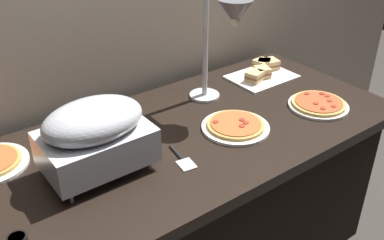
{
  "coord_description": "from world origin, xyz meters",
  "views": [
    {
      "loc": [
        -0.85,
        -1.23,
        1.7
      ],
      "look_at": [
        0.06,
        0.0,
        0.81
      ],
      "focal_mm": 41.13,
      "sensor_mm": 36.0,
      "label": 1
    }
  ],
  "objects_px": {
    "serving_spatula": "(181,159)",
    "sandwich_platter": "(262,72)",
    "pizza_plate_raised_stand": "(318,104)",
    "heat_lamp": "(229,23)",
    "pizza_plate_center": "(236,126)",
    "chafing_dish": "(95,134)"
  },
  "relations": [
    {
      "from": "sandwich_platter",
      "to": "pizza_plate_raised_stand",
      "type": "bearing_deg",
      "value": -95.23
    },
    {
      "from": "pizza_plate_center",
      "to": "serving_spatula",
      "type": "xyz_separation_m",
      "value": [
        -0.3,
        -0.04,
        -0.01
      ]
    },
    {
      "from": "pizza_plate_center",
      "to": "serving_spatula",
      "type": "bearing_deg",
      "value": -171.68
    },
    {
      "from": "pizza_plate_raised_stand",
      "to": "sandwich_platter",
      "type": "distance_m",
      "value": 0.39
    },
    {
      "from": "pizza_plate_raised_stand",
      "to": "sandwich_platter",
      "type": "bearing_deg",
      "value": 84.77
    },
    {
      "from": "sandwich_platter",
      "to": "chafing_dish",
      "type": "bearing_deg",
      "value": -166.98
    },
    {
      "from": "chafing_dish",
      "to": "sandwich_platter",
      "type": "relative_size",
      "value": 1.14
    },
    {
      "from": "chafing_dish",
      "to": "pizza_plate_raised_stand",
      "type": "distance_m",
      "value": 1.02
    },
    {
      "from": "heat_lamp",
      "to": "serving_spatula",
      "type": "relative_size",
      "value": 2.92
    },
    {
      "from": "chafing_dish",
      "to": "pizza_plate_raised_stand",
      "type": "relative_size",
      "value": 1.38
    },
    {
      "from": "chafing_dish",
      "to": "serving_spatula",
      "type": "bearing_deg",
      "value": -23.22
    },
    {
      "from": "heat_lamp",
      "to": "pizza_plate_center",
      "type": "xyz_separation_m",
      "value": [
        -0.08,
        -0.16,
        -0.38
      ]
    },
    {
      "from": "pizza_plate_center",
      "to": "sandwich_platter",
      "type": "bearing_deg",
      "value": 34.22
    },
    {
      "from": "chafing_dish",
      "to": "pizza_plate_center",
      "type": "distance_m",
      "value": 0.6
    },
    {
      "from": "serving_spatula",
      "to": "sandwich_platter",
      "type": "bearing_deg",
      "value": 25.04
    },
    {
      "from": "pizza_plate_raised_stand",
      "to": "serving_spatula",
      "type": "distance_m",
      "value": 0.73
    },
    {
      "from": "sandwich_platter",
      "to": "pizza_plate_center",
      "type": "bearing_deg",
      "value": -145.78
    },
    {
      "from": "pizza_plate_center",
      "to": "sandwich_platter",
      "type": "relative_size",
      "value": 0.87
    },
    {
      "from": "pizza_plate_raised_stand",
      "to": "chafing_dish",
      "type": "bearing_deg",
      "value": 171.33
    },
    {
      "from": "chafing_dish",
      "to": "pizza_plate_center",
      "type": "relative_size",
      "value": 1.31
    },
    {
      "from": "heat_lamp",
      "to": "sandwich_platter",
      "type": "bearing_deg",
      "value": 22.07
    },
    {
      "from": "pizza_plate_raised_stand",
      "to": "pizza_plate_center",
      "type": "bearing_deg",
      "value": 169.26
    }
  ]
}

